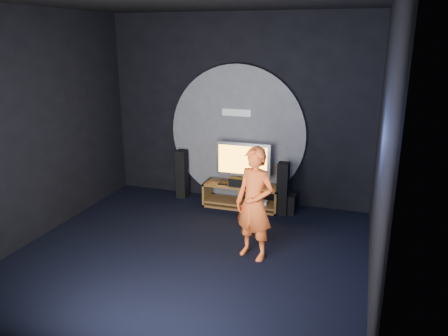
# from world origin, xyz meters

# --- Properties ---
(floor) EXTENTS (5.00, 5.00, 0.00)m
(floor) POSITION_xyz_m (0.00, 0.00, 0.00)
(floor) COLOR black
(floor) RESTS_ON ground
(back_wall) EXTENTS (5.00, 0.04, 3.50)m
(back_wall) POSITION_xyz_m (0.00, 2.50, 1.75)
(back_wall) COLOR black
(back_wall) RESTS_ON ground
(front_wall) EXTENTS (5.00, 0.04, 3.50)m
(front_wall) POSITION_xyz_m (0.00, -2.50, 1.75)
(front_wall) COLOR black
(front_wall) RESTS_ON ground
(left_wall) EXTENTS (0.04, 5.00, 3.50)m
(left_wall) POSITION_xyz_m (-2.50, 0.00, 1.75)
(left_wall) COLOR black
(left_wall) RESTS_ON ground
(right_wall) EXTENTS (0.04, 5.00, 3.50)m
(right_wall) POSITION_xyz_m (2.50, 0.00, 1.75)
(right_wall) COLOR black
(right_wall) RESTS_ON ground
(wall_disc_panel) EXTENTS (2.60, 0.11, 2.60)m
(wall_disc_panel) POSITION_xyz_m (0.00, 2.44, 1.30)
(wall_disc_panel) COLOR #515156
(wall_disc_panel) RESTS_ON ground
(media_console) EXTENTS (1.40, 0.45, 0.45)m
(media_console) POSITION_xyz_m (0.22, 2.05, 0.19)
(media_console) COLOR olive
(media_console) RESTS_ON ground
(tv) EXTENTS (1.02, 0.22, 0.77)m
(tv) POSITION_xyz_m (0.21, 2.12, 0.87)
(tv) COLOR #AEAEB5
(tv) RESTS_ON media_console
(center_speaker) EXTENTS (0.40, 0.15, 0.15)m
(center_speaker) POSITION_xyz_m (0.21, 1.94, 0.53)
(center_speaker) COLOR black
(center_speaker) RESTS_ON media_console
(remote) EXTENTS (0.18, 0.05, 0.02)m
(remote) POSITION_xyz_m (-0.11, 1.93, 0.46)
(remote) COLOR black
(remote) RESTS_ON media_console
(tower_speaker_left) EXTENTS (0.19, 0.21, 0.96)m
(tower_speaker_left) POSITION_xyz_m (-1.05, 2.21, 0.48)
(tower_speaker_left) COLOR black
(tower_speaker_left) RESTS_ON ground
(tower_speaker_right) EXTENTS (0.19, 0.21, 0.96)m
(tower_speaker_right) POSITION_xyz_m (0.99, 1.98, 0.48)
(tower_speaker_right) COLOR black
(tower_speaker_right) RESTS_ON ground
(subwoofer) EXTENTS (0.31, 0.31, 0.34)m
(subwoofer) POSITION_xyz_m (1.06, 2.08, 0.17)
(subwoofer) COLOR black
(subwoofer) RESTS_ON ground
(player) EXTENTS (0.69, 0.57, 1.63)m
(player) POSITION_xyz_m (0.91, 0.26, 0.82)
(player) COLOR #F95D22
(player) RESTS_ON ground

